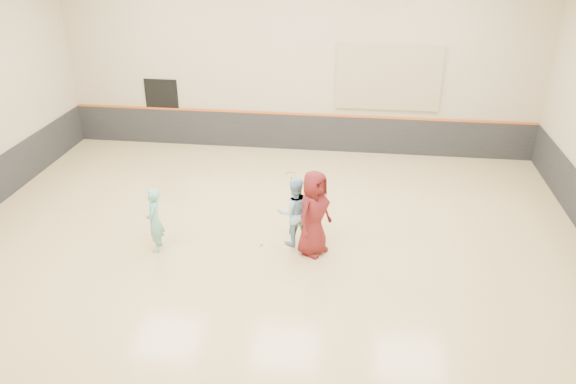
# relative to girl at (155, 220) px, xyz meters

# --- Properties ---
(room) EXTENTS (15.04, 12.04, 6.22)m
(room) POSITION_rel_girl_xyz_m (2.49, 0.64, 0.05)
(room) COLOR tan
(room) RESTS_ON ground
(wainscot_back) EXTENTS (14.90, 0.04, 1.20)m
(wainscot_back) POSITION_rel_girl_xyz_m (2.49, 6.61, -0.16)
(wainscot_back) COLOR #232326
(wainscot_back) RESTS_ON floor
(accent_stripe) EXTENTS (14.90, 0.03, 0.06)m
(accent_stripe) POSITION_rel_girl_xyz_m (2.49, 6.60, 0.46)
(accent_stripe) COLOR #D85914
(accent_stripe) RESTS_ON wall_back
(acoustic_panel) EXTENTS (3.20, 0.08, 2.00)m
(acoustic_panel) POSITION_rel_girl_xyz_m (5.29, 6.59, 1.74)
(acoustic_panel) COLOR tan
(acoustic_panel) RESTS_ON wall_back
(doorway) EXTENTS (1.10, 0.05, 2.20)m
(doorway) POSITION_rel_girl_xyz_m (-2.01, 6.62, 0.34)
(doorway) COLOR black
(doorway) RESTS_ON floor
(girl) EXTENTS (0.43, 0.60, 1.52)m
(girl) POSITION_rel_girl_xyz_m (0.00, 0.00, 0.00)
(girl) COLOR #6DBDAA
(girl) RESTS_ON floor
(instructor) EXTENTS (0.98, 0.88, 1.66)m
(instructor) POSITION_rel_girl_xyz_m (3.10, 0.67, 0.07)
(instructor) COLOR #91C4E0
(instructor) RESTS_ON floor
(young_man) EXTENTS (1.06, 1.17, 2.01)m
(young_man) POSITION_rel_girl_xyz_m (3.58, 0.34, 0.24)
(young_man) COLOR maroon
(young_man) RESTS_ON floor
(held_racket) EXTENTS (0.37, 0.37, 0.56)m
(held_racket) POSITION_rel_girl_xyz_m (3.40, 0.45, -0.21)
(held_racket) COLOR #B0C92C
(held_racket) RESTS_ON instructor
(spare_racket) EXTENTS (0.75, 0.75, 0.11)m
(spare_racket) POSITION_rel_girl_xyz_m (2.53, 4.53, -0.71)
(spare_racket) COLOR #A7BF2A
(spare_racket) RESTS_ON floor
(ball_under_racket) EXTENTS (0.07, 0.07, 0.07)m
(ball_under_racket) POSITION_rel_girl_xyz_m (2.36, 0.44, -0.73)
(ball_under_racket) COLOR #AFCD2F
(ball_under_racket) RESTS_ON floor
(ball_in_hand) EXTENTS (0.07, 0.07, 0.07)m
(ball_in_hand) POSITION_rel_girl_xyz_m (3.67, 0.21, 0.58)
(ball_in_hand) COLOR yellow
(ball_in_hand) RESTS_ON young_man
(ball_beside_spare) EXTENTS (0.07, 0.07, 0.07)m
(ball_beside_spare) POSITION_rel_girl_xyz_m (3.45, 2.68, -0.73)
(ball_beside_spare) COLOR gold
(ball_beside_spare) RESTS_ON floor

